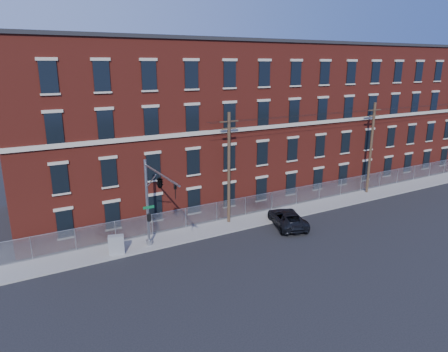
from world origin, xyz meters
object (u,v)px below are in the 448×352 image
pickup_truck (287,218)px  traffic_signal_mast (157,189)px  utility_pole_near (229,166)px  utility_cabinet (116,245)px

pickup_truck → traffic_signal_mast: bearing=19.5°
utility_pole_near → utility_cabinet: utility_pole_near is taller
utility_pole_near → pickup_truck: size_ratio=1.87×
utility_pole_near → traffic_signal_mast: bearing=-156.9°
utility_pole_near → utility_cabinet: size_ratio=6.84×
utility_pole_near → pickup_truck: (4.20, -3.22, -4.60)m
traffic_signal_mast → pickup_truck: bearing=1.0°
traffic_signal_mast → pickup_truck: size_ratio=1.31×
traffic_signal_mast → utility_cabinet: 5.65m
traffic_signal_mast → utility_pole_near: bearing=23.1°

